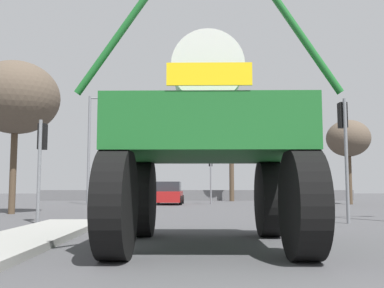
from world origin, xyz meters
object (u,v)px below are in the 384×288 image
(sedan_ahead, at_px, (169,194))
(bare_tree_right, at_px, (348,139))
(traffic_signal_far_left, at_px, (211,167))
(traffic_signal_near_left, at_px, (42,148))
(bare_tree_far_center, at_px, (231,134))
(oversize_sprayer, at_px, (207,144))
(traffic_signal_near_right, at_px, (344,132))
(bare_tree_left, at_px, (16,98))
(streetlight_far_left, at_px, (91,143))

(sedan_ahead, xyz_separation_m, bare_tree_right, (12.22, -0.29, 3.72))
(traffic_signal_far_left, bearing_deg, traffic_signal_near_left, -111.78)
(sedan_ahead, xyz_separation_m, bare_tree_far_center, (4.96, 6.58, 4.89))
(oversize_sprayer, bearing_deg, bare_tree_right, -25.29)
(traffic_signal_near_right, bearing_deg, traffic_signal_near_left, 179.93)
(bare_tree_left, bearing_deg, oversize_sprayer, -53.19)
(sedan_ahead, height_order, bare_tree_right, bare_tree_right)
(bare_tree_left, relative_size, bare_tree_far_center, 0.98)
(sedan_ahead, distance_m, traffic_signal_near_left, 16.19)
(oversize_sprayer, relative_size, streetlight_far_left, 0.72)
(sedan_ahead, xyz_separation_m, bare_tree_left, (-6.43, -10.63, 4.38))
(sedan_ahead, height_order, traffic_signal_far_left, traffic_signal_far_left)
(bare_tree_left, bearing_deg, bare_tree_far_center, 56.53)
(traffic_signal_near_right, xyz_separation_m, traffic_signal_far_left, (-3.44, 16.10, -0.38))
(oversize_sprayer, distance_m, bare_tree_right, 23.64)
(oversize_sprayer, bearing_deg, traffic_signal_near_left, 44.40)
(traffic_signal_far_left, bearing_deg, bare_tree_far_center, 71.19)
(traffic_signal_near_left, height_order, traffic_signal_near_right, traffic_signal_near_right)
(oversize_sprayer, height_order, traffic_signal_near_left, oversize_sprayer)
(traffic_signal_near_left, bearing_deg, streetlight_far_left, 96.25)
(oversize_sprayer, bearing_deg, bare_tree_far_center, -5.27)
(traffic_signal_near_right, relative_size, bare_tree_left, 0.60)
(sedan_ahead, height_order, traffic_signal_near_left, traffic_signal_near_left)
(traffic_signal_near_left, relative_size, traffic_signal_far_left, 0.94)
(sedan_ahead, relative_size, bare_tree_left, 0.62)
(sedan_ahead, xyz_separation_m, streetlight_far_left, (-5.30, -0.01, 3.43))
(sedan_ahead, bearing_deg, traffic_signal_far_left, -79.76)
(bare_tree_left, bearing_deg, traffic_signal_near_left, -60.68)
(bare_tree_right, bearing_deg, oversize_sprayer, -117.10)
(traffic_signal_near_right, distance_m, bare_tree_far_center, 22.49)
(oversize_sprayer, height_order, bare_tree_right, bare_tree_right)
(oversize_sprayer, height_order, bare_tree_left, bare_tree_left)
(traffic_signal_near_right, bearing_deg, sedan_ahead, 111.82)
(traffic_signal_near_right, xyz_separation_m, bare_tree_right, (5.93, 15.42, 1.49))
(sedan_ahead, bearing_deg, traffic_signal_near_left, 169.61)
(sedan_ahead, xyz_separation_m, traffic_signal_far_left, (2.85, 0.39, 1.86))
(streetlight_far_left, bearing_deg, traffic_signal_far_left, 2.79)
(traffic_signal_near_right, bearing_deg, bare_tree_left, 158.23)
(traffic_signal_far_left, distance_m, bare_tree_far_center, 7.21)
(traffic_signal_far_left, height_order, bare_tree_left, bare_tree_left)
(traffic_signal_far_left, bearing_deg, traffic_signal_near_right, -77.94)
(sedan_ahead, xyz_separation_m, traffic_signal_near_left, (-3.58, -15.70, 1.70))
(streetlight_far_left, relative_size, bare_tree_far_center, 1.07)
(traffic_signal_near_right, bearing_deg, bare_tree_right, 68.97)
(traffic_signal_near_left, bearing_deg, bare_tree_left, 119.32)
(streetlight_far_left, relative_size, bare_tree_left, 1.10)
(traffic_signal_near_right, bearing_deg, oversize_sprayer, -130.91)
(streetlight_far_left, bearing_deg, bare_tree_far_center, 32.73)
(traffic_signal_near_left, bearing_deg, bare_tree_far_center, 69.04)
(bare_tree_right, height_order, bare_tree_far_center, bare_tree_far_center)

